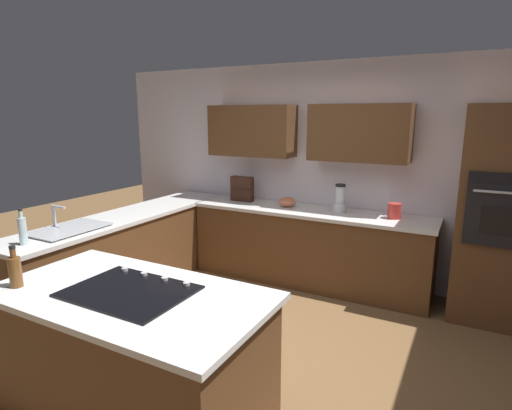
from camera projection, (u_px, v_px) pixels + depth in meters
name	position (u px, v px, depth m)	size (l,w,h in m)	color
ground_plane	(244.00, 355.00, 3.48)	(14.00, 14.00, 0.00)	brown
wall_back	(323.00, 163.00, 4.97)	(6.00, 0.44, 2.60)	silver
lower_cabinets_back	(308.00, 248.00, 4.91)	(2.80, 0.60, 0.86)	brown
countertop_back	(309.00, 212.00, 4.82)	(2.84, 0.64, 0.04)	silver
lower_cabinets_side	(129.00, 254.00, 4.70)	(0.60, 2.90, 0.86)	brown
countertop_side	(127.00, 216.00, 4.60)	(0.64, 2.94, 0.04)	silver
island_base	(134.00, 360.00, 2.67)	(1.70, 0.87, 0.86)	brown
island_top	(129.00, 295.00, 2.57)	(1.78, 0.95, 0.04)	silver
wall_oven	(504.00, 217.00, 3.88)	(0.80, 0.66, 2.09)	brown
sink_unit	(68.00, 228.00, 3.95)	(0.46, 0.70, 0.23)	#515456
cooktop	(130.00, 291.00, 2.57)	(0.76, 0.56, 0.03)	black
blender	(340.00, 200.00, 4.66)	(0.15, 0.15, 0.32)	silver
mixing_bowl	(287.00, 202.00, 4.98)	(0.21, 0.21, 0.12)	#CC724C
spice_rack	(242.00, 189.00, 5.29)	(0.30, 0.11, 0.32)	#381E14
kettle	(394.00, 211.00, 4.40)	(0.14, 0.14, 0.16)	red
dish_soap_bottle	(23.00, 230.00, 3.49)	(0.07, 0.07, 0.32)	silver
oil_bottle	(15.00, 271.00, 2.63)	(0.08, 0.08, 0.28)	brown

